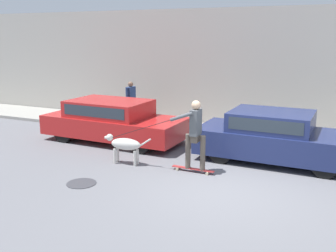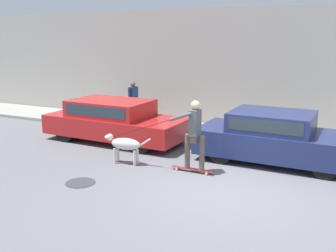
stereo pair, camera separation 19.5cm
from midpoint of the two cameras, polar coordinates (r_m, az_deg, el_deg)
name	(u,v)px [view 1 (the left image)]	position (r m, az deg, el deg)	size (l,w,h in m)	color
ground_plane	(225,190)	(8.59, 7.68, -9.17)	(36.00, 36.00, 0.00)	slate
back_wall	(276,71)	(13.71, 15.04, 7.76)	(32.00, 0.30, 4.16)	#ADA89E
sidewalk_curb	(266,137)	(12.88, 13.63, -1.63)	(30.00, 2.06, 0.11)	gray
parked_car_0	(113,121)	(12.31, -8.42, 0.71)	(4.46, 1.96, 1.28)	black
parked_car_1	(275,138)	(10.56, 14.78, -1.64)	(4.10, 1.87, 1.32)	black
dog	(125,145)	(10.10, -6.84, -2.71)	(1.29, 0.36, 0.75)	beige
skateboarder	(195,132)	(9.30, 3.34, -0.81)	(2.79, 0.52, 1.76)	beige
pedestrian_with_bag	(131,100)	(14.44, -5.75, 3.77)	(0.22, 0.64, 1.49)	#28282D
manhole_cover	(81,183)	(9.08, -13.06, -8.11)	(0.66, 0.66, 0.01)	#38383D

